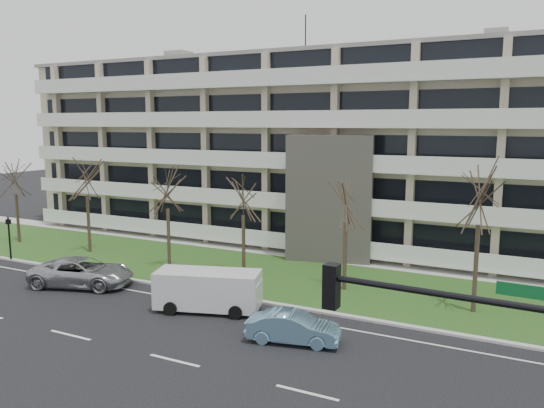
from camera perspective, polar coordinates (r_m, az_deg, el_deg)
The scene contains 17 objects.
ground at distance 23.48m, azimuth -10.44°, elevation -16.23°, with size 160.00×160.00×0.00m, color black.
grass_verge at distance 34.04m, azimuth 2.91°, elevation -8.03°, with size 90.00×10.00×0.06m, color #2A4818.
curb at distance 29.74m, azimuth -1.01°, elevation -10.48°, with size 90.00×0.35×0.12m, color #B2B2AD.
sidewalk at distance 38.96m, azimuth 6.17°, elevation -5.88°, with size 90.00×2.00×0.08m, color #B2B2AD.
lane_edge_line at distance 28.51m, azimuth -2.43°, elevation -11.47°, with size 90.00×0.12×0.01m, color white.
apartment_building at distance 44.22m, azimuth 9.41°, elevation 5.74°, with size 60.50×15.10×18.75m.
silver_pickup at distance 34.45m, azimuth -19.76°, elevation -6.92°, with size 2.84×6.15×1.71m, color #A4A5AB.
blue_sedan at distance 24.59m, azimuth 2.28°, elevation -13.12°, with size 1.48×4.24×1.40m, color #78ADD0.
white_van at distance 28.44m, azimuth -6.77°, elevation -8.87°, with size 5.84×3.54×2.13m.
traffic_signal at distance 12.62m, azimuth 21.78°, elevation -17.91°, with size 5.78×0.63×6.69m.
pedestrian_signal at distance 42.35m, azimuth -26.43°, elevation -2.82°, with size 0.34×0.29×3.18m.
tree_0 at distance 48.00m, azimuth -25.95°, elevation 2.83°, with size 3.62×3.62×7.24m.
tree_1 at distance 42.17m, azimuth -19.38°, elevation 3.19°, with size 3.94×3.94×7.88m.
tree_2 at distance 36.15m, azimuth -11.22°, elevation 1.98°, with size 3.66×3.66×7.32m.
tree_3 at distance 33.90m, azimuth -3.13°, elevation 1.29°, with size 3.51×3.51×7.02m.
tree_4 at distance 30.90m, azimuth 7.98°, elevation 0.87°, with size 3.64×3.64×7.29m.
tree_5 at distance 28.82m, azimuth 21.51°, elevation 1.46°, with size 4.18×4.18×8.36m.
Camera 1 is at (12.97, -16.89, 9.87)m, focal length 35.00 mm.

